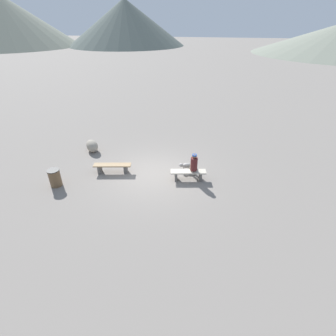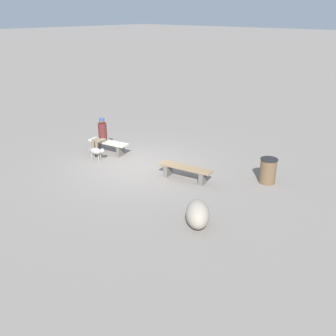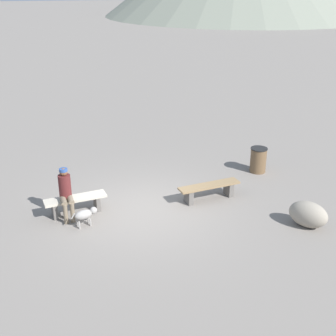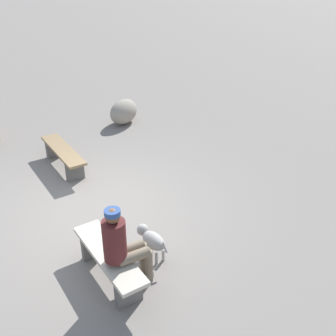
{
  "view_description": "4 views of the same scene",
  "coord_description": "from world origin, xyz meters",
  "px_view_note": "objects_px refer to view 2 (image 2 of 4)",
  "views": [
    {
      "loc": [
        2.78,
        -10.08,
        6.48
      ],
      "look_at": [
        0.78,
        -0.03,
        0.41
      ],
      "focal_mm": 27.01,
      "sensor_mm": 36.0,
      "label": 1
    },
    {
      "loc": [
        -8.67,
        8.13,
        5.0
      ],
      "look_at": [
        -1.65,
        0.24,
        0.49
      ],
      "focal_mm": 39.55,
      "sensor_mm": 36.0,
      "label": 2
    },
    {
      "loc": [
        1.57,
        10.72,
        5.86
      ],
      "look_at": [
        -0.89,
        -1.1,
        0.7
      ],
      "focal_mm": 48.76,
      "sensor_mm": 36.0,
      "label": 3
    },
    {
      "loc": [
        6.07,
        -1.04,
        4.15
      ],
      "look_at": [
        -0.28,
        1.51,
        0.43
      ],
      "focal_mm": 42.32,
      "sensor_mm": 36.0,
      "label": 4
    }
  ],
  "objects_px": {
    "seated_person": "(101,134)",
    "boulder": "(198,214)",
    "dog": "(97,151)",
    "bench_left": "(185,171)",
    "trash_bin": "(268,171)",
    "bench_right": "(108,145)"
  },
  "relations": [
    {
      "from": "bench_left",
      "to": "seated_person",
      "type": "height_order",
      "value": "seated_person"
    },
    {
      "from": "bench_left",
      "to": "seated_person",
      "type": "xyz_separation_m",
      "value": [
        3.9,
        0.22,
        0.45
      ]
    },
    {
      "from": "bench_right",
      "to": "bench_left",
      "type": "bearing_deg",
      "value": 169.73
    },
    {
      "from": "bench_right",
      "to": "seated_person",
      "type": "height_order",
      "value": "seated_person"
    },
    {
      "from": "boulder",
      "to": "dog",
      "type": "bearing_deg",
      "value": -11.93
    },
    {
      "from": "bench_left",
      "to": "dog",
      "type": "distance_m",
      "value": 3.54
    },
    {
      "from": "dog",
      "to": "bench_left",
      "type": "bearing_deg",
      "value": -5.64
    },
    {
      "from": "seated_person",
      "to": "boulder",
      "type": "distance_m",
      "value": 6.15
    },
    {
      "from": "bench_right",
      "to": "dog",
      "type": "height_order",
      "value": "same"
    },
    {
      "from": "bench_left",
      "to": "bench_right",
      "type": "xyz_separation_m",
      "value": [
        3.67,
        0.07,
        0.03
      ]
    },
    {
      "from": "trash_bin",
      "to": "boulder",
      "type": "distance_m",
      "value": 3.48
    },
    {
      "from": "seated_person",
      "to": "trash_bin",
      "type": "height_order",
      "value": "seated_person"
    },
    {
      "from": "bench_left",
      "to": "boulder",
      "type": "bearing_deg",
      "value": 124.29
    },
    {
      "from": "seated_person",
      "to": "trash_bin",
      "type": "relative_size",
      "value": 1.66
    },
    {
      "from": "dog",
      "to": "trash_bin",
      "type": "height_order",
      "value": "trash_bin"
    },
    {
      "from": "dog",
      "to": "trash_bin",
      "type": "distance_m",
      "value": 6.0
    },
    {
      "from": "dog",
      "to": "trash_bin",
      "type": "xyz_separation_m",
      "value": [
        -5.53,
        -2.33,
        0.08
      ]
    },
    {
      "from": "trash_bin",
      "to": "boulder",
      "type": "xyz_separation_m",
      "value": [
        0.09,
        3.48,
        -0.07
      ]
    },
    {
      "from": "seated_person",
      "to": "boulder",
      "type": "relative_size",
      "value": 1.35
    },
    {
      "from": "bench_left",
      "to": "seated_person",
      "type": "relative_size",
      "value": 1.37
    },
    {
      "from": "boulder",
      "to": "seated_person",
      "type": "bearing_deg",
      "value": -16.3
    },
    {
      "from": "bench_right",
      "to": "trash_bin",
      "type": "height_order",
      "value": "trash_bin"
    }
  ]
}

